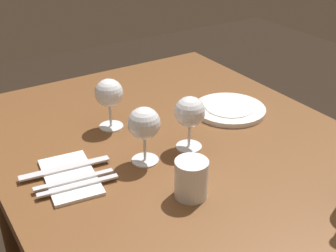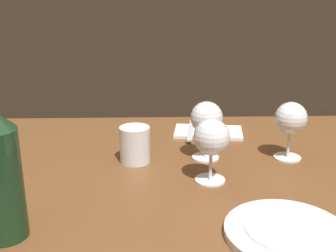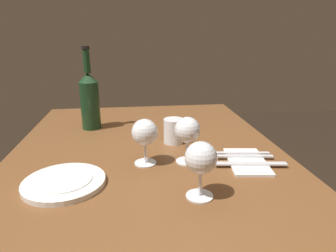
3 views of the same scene
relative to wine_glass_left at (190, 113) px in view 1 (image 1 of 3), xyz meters
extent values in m
cube|color=brown|center=(-0.06, 0.01, -0.11)|extent=(1.30, 0.90, 0.04)
cylinder|color=#50311A|center=(0.52, -0.37, -0.48)|extent=(0.06, 0.06, 0.70)
cylinder|color=#50311A|center=(0.52, 0.39, -0.48)|extent=(0.06, 0.06, 0.70)
cylinder|color=white|center=(0.00, 0.00, -0.09)|extent=(0.07, 0.07, 0.00)
cylinder|color=white|center=(0.00, 0.00, -0.06)|extent=(0.01, 0.01, 0.07)
sphere|color=white|center=(0.00, 0.00, 0.00)|extent=(0.08, 0.08, 0.08)
cylinder|color=#510A14|center=(0.00, 0.00, 0.00)|extent=(0.06, 0.06, 0.01)
cylinder|color=white|center=(0.20, 0.12, -0.09)|extent=(0.07, 0.07, 0.00)
cylinder|color=white|center=(0.20, 0.12, -0.06)|extent=(0.01, 0.01, 0.07)
sphere|color=white|center=(0.20, 0.12, 0.01)|extent=(0.08, 0.08, 0.08)
cylinder|color=#510A14|center=(0.20, 0.12, 0.00)|extent=(0.06, 0.06, 0.02)
cylinder|color=white|center=(0.00, 0.13, -0.09)|extent=(0.07, 0.07, 0.00)
cylinder|color=white|center=(0.00, 0.13, -0.06)|extent=(0.01, 0.01, 0.07)
sphere|color=white|center=(0.00, 0.13, 0.01)|extent=(0.08, 0.08, 0.08)
cylinder|color=#510A14|center=(0.00, 0.13, 0.00)|extent=(0.06, 0.06, 0.02)
cylinder|color=white|center=(-0.17, 0.11, -0.05)|extent=(0.07, 0.07, 0.09)
cylinder|color=silver|center=(-0.17, 0.11, -0.07)|extent=(0.06, 0.06, 0.05)
cylinder|color=white|center=(0.10, -0.22, -0.09)|extent=(0.21, 0.21, 0.01)
cylinder|color=white|center=(0.10, -0.22, -0.08)|extent=(0.14, 0.14, 0.00)
cube|color=white|center=(0.03, 0.31, -0.09)|extent=(0.20, 0.13, 0.01)
cube|color=silver|center=(0.01, 0.31, -0.09)|extent=(0.04, 0.18, 0.00)
cube|color=silver|center=(-0.02, 0.31, -0.09)|extent=(0.04, 0.18, 0.00)
cube|color=silver|center=(0.06, 0.31, -0.09)|extent=(0.05, 0.21, 0.00)
camera|label=1|loc=(-0.79, 0.56, 0.49)|focal=47.50mm
camera|label=2|loc=(-0.11, -0.83, 0.31)|focal=45.57mm
camera|label=3|loc=(0.82, -0.03, 0.29)|focal=31.63mm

